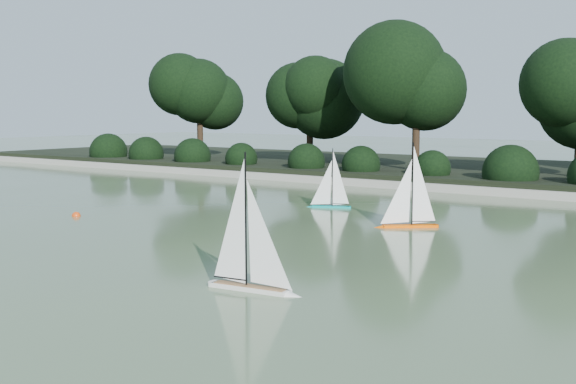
% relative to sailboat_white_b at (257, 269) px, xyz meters
% --- Properties ---
extents(ground, '(80.00, 80.00, 0.00)m').
position_rel_sailboat_white_b_xyz_m(ground, '(-0.90, 0.77, -0.24)').
color(ground, '#38472B').
rests_on(ground, ground).
extents(pond_coping, '(40.00, 0.35, 0.18)m').
position_rel_sailboat_white_b_xyz_m(pond_coping, '(-0.90, 9.77, -0.15)').
color(pond_coping, gray).
rests_on(pond_coping, ground).
extents(far_bank, '(40.00, 8.00, 0.30)m').
position_rel_sailboat_white_b_xyz_m(far_bank, '(-0.90, 13.77, -0.09)').
color(far_bank, black).
rests_on(far_bank, ground).
extents(shrub_hedge, '(29.10, 1.10, 1.10)m').
position_rel_sailboat_white_b_xyz_m(shrub_hedge, '(-0.90, 10.67, 0.21)').
color(shrub_hedge, black).
rests_on(shrub_hedge, ground).
extents(sailboat_white_b, '(1.13, 0.31, 1.53)m').
position_rel_sailboat_white_b_xyz_m(sailboat_white_b, '(0.00, 0.00, 0.00)').
color(sailboat_white_b, silver).
rests_on(sailboat_white_b, ground).
extents(sailboat_orange, '(0.90, 0.78, 1.45)m').
position_rel_sailboat_white_b_xyz_m(sailboat_orange, '(-0.65, 4.62, -0.01)').
color(sailboat_orange, '#FF5802').
rests_on(sailboat_orange, ground).
extents(sailboat_teal, '(0.86, 0.48, 1.22)m').
position_rel_sailboat_white_b_xyz_m(sailboat_teal, '(-2.96, 5.91, -0.05)').
color(sailboat_teal, '#0A938F').
rests_on(sailboat_teal, ground).
extents(race_buoy, '(0.16, 0.16, 0.16)m').
position_rel_sailboat_white_b_xyz_m(race_buoy, '(-5.93, 2.31, -0.24)').
color(race_buoy, '#DB3E0B').
rests_on(race_buoy, ground).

